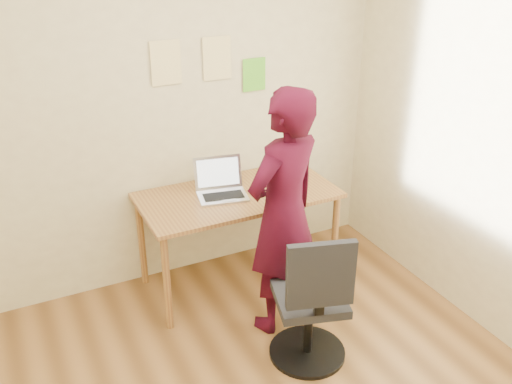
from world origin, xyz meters
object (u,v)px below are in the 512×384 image
desk (238,204)px  office_chair (312,309)px  laptop (221,188)px  person (283,214)px  phone (278,199)px

desk → office_chair: bearing=-88.1°
laptop → person: bearing=-62.6°
laptop → office_chair: laptop is taller
office_chair → person: bearing=102.0°
office_chair → person: person is taller
desk → laptop: bearing=160.2°
phone → office_chair: (-0.18, -0.78, -0.35)m
laptop → phone: (0.33, -0.25, -0.05)m
person → office_chair: bearing=66.0°
desk → phone: phone is taller
phone → person: 0.39m
phone → laptop: bearing=124.1°
desk → phone: 0.31m
desk → person: bearing=-83.5°
phone → person: size_ratio=0.08×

